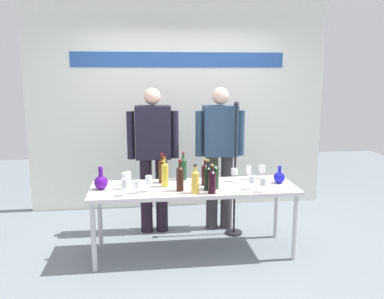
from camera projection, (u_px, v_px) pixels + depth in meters
The scene contains 27 objects.
ground_plane at pixel (194, 252), 4.24m from camera, with size 10.00×10.00×0.00m, color slate.
back_wall at pixel (179, 101), 5.49m from camera, with size 4.10×0.11×3.00m.
display_table at pixel (194, 192), 4.11m from camera, with size 2.11×0.67×0.73m.
decanter_blue_left at pixel (101, 182), 3.98m from camera, with size 0.14×0.14×0.23m.
decanter_blue_right at pixel (279, 177), 4.21m from camera, with size 0.12×0.12×0.19m.
presenter_left at pixel (153, 151), 4.63m from camera, with size 0.60×0.22×1.71m.
presenter_right at pixel (220, 150), 4.72m from camera, with size 0.59×0.22×1.72m.
wine_bottle_0 at pixel (165, 174), 4.07m from camera, with size 0.07×0.07×0.32m.
wine_bottle_1 at pixel (162, 170), 4.21m from camera, with size 0.08×0.08×0.32m.
wine_bottle_2 at pixel (212, 181), 3.84m from camera, with size 0.07×0.07×0.29m.
wine_bottle_3 at pixel (215, 176), 4.00m from camera, with size 0.07×0.07×0.31m.
wine_bottle_4 at pixel (195, 181), 3.85m from camera, with size 0.08×0.08×0.29m.
wine_bottle_5 at pixel (205, 174), 4.13m from camera, with size 0.07×0.07×0.28m.
wine_bottle_6 at pixel (208, 177), 3.94m from camera, with size 0.07×0.07×0.31m.
wine_bottle_7 at pixel (183, 168), 4.33m from camera, with size 0.08×0.08×0.31m.
wine_bottle_8 at pixel (180, 178), 3.92m from camera, with size 0.07×0.07×0.32m.
wine_glass_left_0 at pixel (125, 184), 3.77m from camera, with size 0.07×0.07×0.16m.
wine_glass_left_1 at pixel (125, 178), 3.99m from camera, with size 0.06×0.06×0.16m.
wine_glass_left_2 at pixel (128, 175), 4.14m from camera, with size 0.06×0.06×0.14m.
wine_glass_left_3 at pixel (137, 184), 3.84m from camera, with size 0.07×0.07×0.13m.
wine_glass_left_4 at pixel (149, 180), 3.90m from camera, with size 0.07×0.07×0.16m.
wine_glass_right_0 at pixel (248, 170), 4.36m from camera, with size 0.06×0.06×0.15m.
wine_glass_right_1 at pixel (252, 180), 3.97m from camera, with size 0.07×0.07×0.14m.
wine_glass_right_2 at pixel (263, 182), 3.89m from camera, with size 0.07×0.07×0.14m.
wine_glass_right_3 at pixel (234, 172), 4.27m from camera, with size 0.07×0.07×0.14m.
wine_glass_right_4 at pixel (262, 169), 4.38m from camera, with size 0.07×0.07×0.15m.
microphone_stand at pixel (235, 191), 4.63m from camera, with size 0.20×0.20×1.57m.
Camera 1 is at (-0.50, -3.91, 1.89)m, focal length 37.16 mm.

